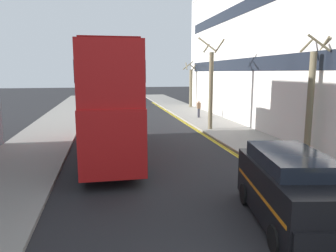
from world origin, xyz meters
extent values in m
cube|color=gray|center=(6.50, 16.00, 0.07)|extent=(4.00, 80.00, 0.14)
cube|color=gray|center=(-6.50, 16.00, 0.07)|extent=(4.00, 80.00, 0.14)
cube|color=yellow|center=(4.40, 14.00, 0.00)|extent=(0.10, 56.00, 0.01)
cube|color=yellow|center=(4.24, 14.00, 0.00)|extent=(0.10, 56.00, 0.01)
cube|color=red|center=(-2.18, 12.89, 1.74)|extent=(2.58, 10.82, 2.60)
cube|color=red|center=(-2.18, 12.89, 4.29)|extent=(2.53, 10.60, 2.50)
cube|color=black|center=(-2.18, 12.89, 2.04)|extent=(2.61, 10.39, 0.84)
cube|color=black|center=(-2.18, 12.89, 4.39)|extent=(2.60, 10.17, 0.80)
cube|color=yellow|center=(-2.14, 18.27, 3.29)|extent=(2.00, 0.08, 0.44)
cube|color=maroon|center=(-2.18, 12.89, 5.59)|extent=(2.33, 9.74, 0.10)
cylinder|color=black|center=(-3.40, 16.24, 0.52)|extent=(0.31, 1.04, 1.04)
cylinder|color=black|center=(-0.90, 16.22, 0.52)|extent=(0.31, 1.04, 1.04)
cylinder|color=black|center=(-3.45, 9.55, 0.52)|extent=(0.31, 1.04, 1.04)
cylinder|color=black|center=(-0.95, 9.53, 0.52)|extent=(0.31, 1.04, 1.04)
cube|color=black|center=(2.70, 4.02, 0.94)|extent=(2.71, 4.96, 1.50)
cube|color=black|center=(2.72, 4.17, 1.74)|extent=(2.23, 3.31, 0.76)
cube|color=black|center=(2.36, 2.17, 0.68)|extent=(1.99, 1.48, 0.67)
cube|color=orange|center=(2.70, 4.02, 0.99)|extent=(2.66, 4.60, 0.10)
cylinder|color=black|center=(1.55, 2.75, 0.34)|extent=(0.34, 0.71, 0.68)
cylinder|color=black|center=(3.85, 5.30, 0.34)|extent=(0.34, 0.71, 0.68)
cylinder|color=black|center=(2.07, 5.62, 0.34)|extent=(0.34, 0.71, 0.68)
cylinder|color=#2D2D38|center=(6.18, 24.72, 0.56)|extent=(0.22, 0.22, 0.85)
cube|color=#8C6647|center=(6.18, 24.72, 1.27)|extent=(0.34, 0.22, 0.56)
sphere|color=beige|center=(6.18, 24.72, 1.66)|extent=(0.20, 0.20, 0.20)
cylinder|color=#6B6047|center=(7.83, 33.62, 2.41)|extent=(0.37, 0.37, 4.53)
cylinder|color=#6B6047|center=(8.24, 33.72, 4.97)|extent=(0.32, 0.90, 0.67)
cylinder|color=#6B6047|center=(7.64, 34.31, 5.17)|extent=(1.45, 0.51, 1.08)
cylinder|color=#6B6047|center=(7.27, 33.69, 5.07)|extent=(0.27, 1.20, 0.88)
cylinder|color=#6B6047|center=(7.93, 33.23, 4.96)|extent=(0.87, 0.33, 0.66)
cylinder|color=#6B6047|center=(5.25, 18.66, 2.97)|extent=(0.32, 0.32, 5.65)
cylinder|color=#6B6047|center=(5.87, 18.78, 6.23)|extent=(0.36, 1.30, 0.96)
cylinder|color=#6B6047|center=(4.95, 18.95, 6.09)|extent=(0.70, 0.74, 0.68)
cylinder|color=#6B6047|center=(4.74, 18.17, 6.29)|extent=(1.10, 1.14, 1.07)
cylinder|color=#6B6047|center=(8.00, 10.88, 2.76)|extent=(0.34, 0.34, 5.25)
cylinder|color=#6B6047|center=(8.47, 10.77, 5.73)|extent=(0.34, 1.03, 0.77)
cylinder|color=#6B6047|center=(7.83, 11.30, 5.70)|extent=(0.93, 0.46, 0.72)
cylinder|color=#6B6047|center=(7.86, 10.35, 5.78)|extent=(1.15, 0.41, 0.86)
cube|color=silver|center=(13.50, 22.05, 6.52)|extent=(10.00, 28.00, 13.05)
cube|color=black|center=(8.48, 22.05, 9.39)|extent=(0.04, 24.64, 1.00)
cube|color=black|center=(8.48, 22.05, 4.96)|extent=(0.04, 24.64, 1.00)
camera|label=1|loc=(-2.43, -3.74, 4.37)|focal=33.82mm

